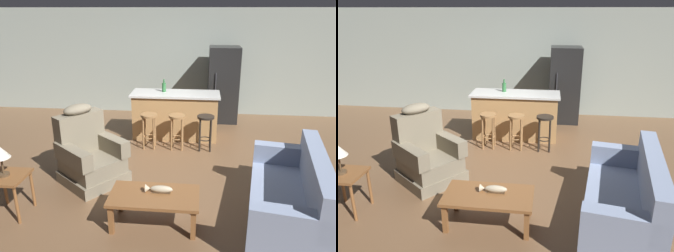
{
  "view_description": "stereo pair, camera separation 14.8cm",
  "coord_description": "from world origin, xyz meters",
  "views": [
    {
      "loc": [
        0.52,
        -5.13,
        2.56
      ],
      "look_at": [
        -0.0,
        -0.1,
        0.75
      ],
      "focal_mm": 35.0,
      "sensor_mm": 36.0,
      "label": 1
    },
    {
      "loc": [
        0.66,
        -5.11,
        2.56
      ],
      "look_at": [
        -0.0,
        -0.1,
        0.75
      ],
      "focal_mm": 35.0,
      "sensor_mm": 36.0,
      "label": 2
    }
  ],
  "objects": [
    {
      "name": "refrigerator",
      "position": [
        1.03,
        2.55,
        0.88
      ],
      "size": [
        0.7,
        0.69,
        1.76
      ],
      "color": "black",
      "rests_on": "ground_plane"
    },
    {
      "name": "coffee_table",
      "position": [
        -0.01,
        -1.68,
        0.36
      ],
      "size": [
        1.1,
        0.6,
        0.42
      ],
      "color": "brown",
      "rests_on": "ground_plane"
    },
    {
      "name": "recliner_near_lamp",
      "position": [
        -1.17,
        -0.66,
        0.42
      ],
      "size": [
        1.18,
        1.18,
        1.2
      ],
      "rotation": [
        0.0,
        0.0,
        -0.68
      ],
      "color": "#756B56",
      "rests_on": "ground_plane"
    },
    {
      "name": "back_wall",
      "position": [
        0.0,
        3.12,
        1.3
      ],
      "size": [
        12.0,
        0.05,
        2.6
      ],
      "color": "#939E93",
      "rests_on": "ground_plane"
    },
    {
      "name": "couch",
      "position": [
        1.67,
        -1.46,
        0.34
      ],
      "size": [
        1.15,
        2.02,
        0.94
      ],
      "rotation": [
        0.0,
        0.0,
        2.97
      ],
      "color": "#8493B2",
      "rests_on": "ground_plane"
    },
    {
      "name": "fish_figurine",
      "position": [
        0.04,
        -1.62,
        0.46
      ],
      "size": [
        0.34,
        0.1,
        0.1
      ],
      "color": "#4C3823",
      "rests_on": "coffee_table"
    },
    {
      "name": "end_table",
      "position": [
        -1.91,
        -1.65,
        0.46
      ],
      "size": [
        0.48,
        0.48,
        0.56
      ],
      "color": "brown",
      "rests_on": "ground_plane"
    },
    {
      "name": "bar_stool_middle",
      "position": [
        0.09,
        0.72,
        0.47
      ],
      "size": [
        0.32,
        0.32,
        0.68
      ],
      "color": "olive",
      "rests_on": "ground_plane"
    },
    {
      "name": "ground_plane",
      "position": [
        0.0,
        0.0,
        0.0
      ],
      "size": [
        12.0,
        12.0,
        0.0
      ],
      "color": "brown"
    },
    {
      "name": "bar_stool_left",
      "position": [
        -0.45,
        0.72,
        0.47
      ],
      "size": [
        0.32,
        0.32,
        0.68
      ],
      "color": "olive",
      "rests_on": "ground_plane"
    },
    {
      "name": "kitchen_island",
      "position": [
        0.0,
        1.35,
        0.48
      ],
      "size": [
        1.8,
        0.7,
        0.95
      ],
      "color": "#AD7F4C",
      "rests_on": "ground_plane"
    },
    {
      "name": "bar_stool_right",
      "position": [
        0.62,
        0.72,
        0.47
      ],
      "size": [
        0.32,
        0.32,
        0.68
      ],
      "color": "black",
      "rests_on": "ground_plane"
    },
    {
      "name": "bottle_tall_green",
      "position": [
        -0.25,
        1.44,
        1.05
      ],
      "size": [
        0.08,
        0.08,
        0.26
      ],
      "color": "#2D6B38",
      "rests_on": "kitchen_island"
    }
  ]
}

